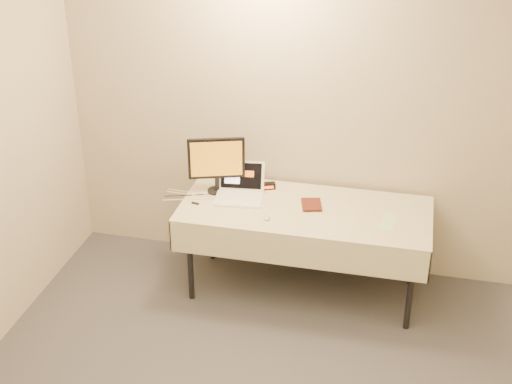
% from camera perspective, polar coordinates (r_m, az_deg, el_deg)
% --- Properties ---
extents(back_wall, '(4.00, 0.10, 2.70)m').
position_cam_1_polar(back_wall, '(5.46, 4.96, 6.57)').
color(back_wall, '#C2B59C').
rests_on(back_wall, ground).
extents(table, '(1.86, 0.81, 0.74)m').
position_cam_1_polar(table, '(5.34, 3.94, -1.90)').
color(table, black).
rests_on(table, ground).
extents(laptop, '(0.39, 0.38, 0.24)m').
position_cam_1_polar(laptop, '(5.45, -1.30, 0.22)').
color(laptop, white).
rests_on(laptop, table).
extents(monitor, '(0.42, 0.19, 0.45)m').
position_cam_1_polar(monitor, '(5.43, -3.19, 2.50)').
color(monitor, black).
rests_on(monitor, table).
extents(book, '(0.15, 0.05, 0.20)m').
position_cam_1_polar(book, '(5.30, 3.71, -0.19)').
color(book, maroon).
rests_on(book, table).
extents(alarm_clock, '(0.13, 0.09, 0.05)m').
position_cam_1_polar(alarm_clock, '(5.57, 0.94, 0.49)').
color(alarm_clock, black).
rests_on(alarm_clock, table).
extents(clicker, '(0.06, 0.10, 0.02)m').
position_cam_1_polar(clicker, '(5.16, 0.89, -2.01)').
color(clicker, silver).
rests_on(clicker, table).
extents(paper_form, '(0.13, 0.27, 0.00)m').
position_cam_1_polar(paper_form, '(5.21, 10.53, -2.35)').
color(paper_form, '#B4D8AB').
rests_on(paper_form, table).
extents(usb_dongle, '(0.06, 0.03, 0.01)m').
position_cam_1_polar(usb_dongle, '(5.38, -4.88, -0.90)').
color(usb_dongle, black).
rests_on(usb_dongle, table).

